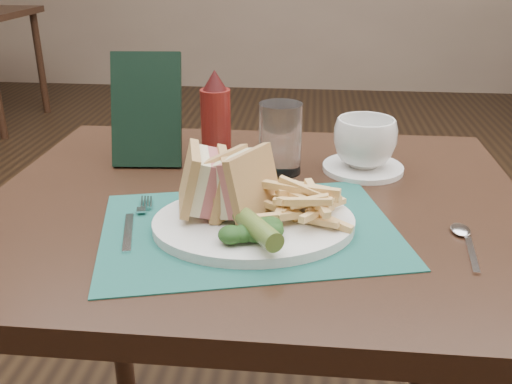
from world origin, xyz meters
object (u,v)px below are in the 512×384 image
check_presenter (147,110)px  drinking_glass (280,138)px  sandwich_half_b (230,180)px  coffee_cup (365,142)px  ketchup_bottle (216,120)px  saucer (363,168)px  placemat (249,229)px  table_main (256,375)px  plate (254,223)px  sandwich_half_a (189,181)px

check_presenter → drinking_glass: bearing=-10.8°
sandwich_half_b → drinking_glass: size_ratio=0.79×
coffee_cup → ketchup_bottle: size_ratio=0.62×
ketchup_bottle → check_presenter: 0.14m
saucer → ketchup_bottle: (-0.27, -0.01, 0.09)m
placemat → ketchup_bottle: bearing=109.6°
drinking_glass → ketchup_bottle: size_ratio=0.70×
table_main → plate: plate is taller
sandwich_half_b → ketchup_bottle: size_ratio=0.55×
table_main → coffee_cup: bearing=38.2°
placemat → plate: size_ratio=1.44×
placemat → ketchup_bottle: ketchup_bottle is taller
table_main → ketchup_bottle: size_ratio=4.84×
saucer → plate: bearing=-124.5°
coffee_cup → ketchup_bottle: bearing=-177.4°
plate → drinking_glass: size_ratio=2.31×
sandwich_half_a → placemat: bearing=-23.1°
coffee_cup → check_presenter: 0.41m
plate → sandwich_half_a: sandwich_half_a is taller
table_main → check_presenter: check_presenter is taller
sandwich_half_a → saucer: sandwich_half_a is taller
saucer → coffee_cup: size_ratio=1.31×
saucer → check_presenter: (-0.41, 0.01, 0.10)m
coffee_cup → check_presenter: bearing=179.2°
sandwich_half_a → ketchup_bottle: (0.00, 0.23, 0.03)m
coffee_cup → ketchup_bottle: (-0.27, -0.01, 0.04)m
drinking_glass → ketchup_bottle: 0.12m
sandwich_half_a → check_presenter: (-0.13, 0.25, 0.04)m
placemat → plate: bearing=27.8°
drinking_glass → check_presenter: check_presenter is taller
placemat → sandwich_half_a: bearing=170.3°
plate → check_presenter: (-0.23, 0.26, 0.09)m
saucer → sandwich_half_b: bearing=-132.4°
coffee_cup → check_presenter: check_presenter is taller
ketchup_bottle → sandwich_half_b: bearing=-75.4°
placemat → saucer: saucer is taller
placemat → check_presenter: bearing=129.9°
table_main → saucer: 0.45m
placemat → coffee_cup: size_ratio=3.76×
sandwich_half_a → ketchup_bottle: size_ratio=0.54×
plate → sandwich_half_a: 0.11m
placemat → saucer: 0.32m
sandwich_half_a → sandwich_half_b: 0.06m
table_main → check_presenter: (-0.22, 0.15, 0.48)m
placemat → ketchup_bottle: 0.28m
ketchup_bottle → drinking_glass: bearing=-4.4°
coffee_cup → drinking_glass: bearing=-172.0°
plate → ketchup_bottle: size_ratio=1.61×
placemat → check_presenter: (-0.22, 0.27, 0.10)m
sandwich_half_b → coffee_cup: bearing=76.4°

